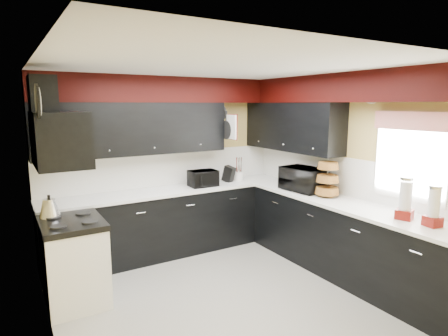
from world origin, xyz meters
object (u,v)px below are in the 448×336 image
(toaster_oven, at_px, (203,178))
(microwave, at_px, (303,179))
(utensil_crock, at_px, (239,176))
(knife_block, at_px, (229,174))
(kettle, at_px, (50,208))

(toaster_oven, distance_m, microwave, 1.43)
(utensil_crock, relative_size, knife_block, 0.58)
(utensil_crock, bearing_deg, microwave, -69.48)
(toaster_oven, xyz_separation_m, microwave, (1.06, -0.96, 0.05))
(utensil_crock, height_order, kettle, kettle)
(microwave, bearing_deg, knife_block, 24.20)
(microwave, relative_size, knife_block, 2.43)
(toaster_oven, distance_m, kettle, 2.15)
(utensil_crock, bearing_deg, toaster_oven, -173.97)
(microwave, height_order, utensil_crock, microwave)
(toaster_oven, bearing_deg, utensil_crock, 8.16)
(utensil_crock, relative_size, kettle, 0.64)
(toaster_oven, bearing_deg, kettle, -166.43)
(microwave, height_order, kettle, microwave)
(toaster_oven, distance_m, knife_block, 0.49)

